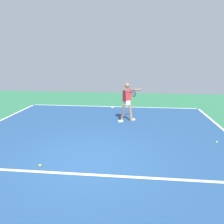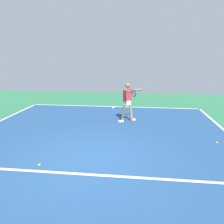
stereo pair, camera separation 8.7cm
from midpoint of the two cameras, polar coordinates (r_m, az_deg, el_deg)
ground_plane at (r=6.21m, az=-6.60°, el=-12.43°), size 23.01×23.01×0.00m
court_surface at (r=6.21m, az=-6.60°, el=-12.41°), size 9.65×13.25×0.00m
court_line_baseline_near at (r=12.36m, az=-0.02°, el=1.44°), size 9.65×0.10×0.01m
court_line_service at (r=5.54m, az=-8.43°, el=-16.06°), size 7.23×0.10×0.01m
court_line_centre_mark at (r=12.17m, az=-0.12°, el=1.23°), size 0.10×0.30×0.01m
tennis_player at (r=9.37m, az=3.86°, el=3.28°), size 1.01×1.36×1.72m
tennis_ball_near_player at (r=6.12m, az=-19.03°, el=-13.29°), size 0.07×0.07×0.07m
tennis_ball_by_sideline at (r=8.01m, az=25.79°, el=-7.24°), size 0.07×0.07×0.07m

